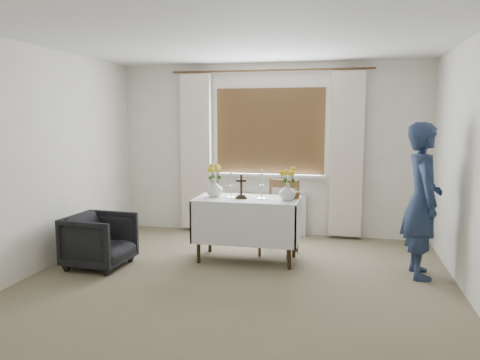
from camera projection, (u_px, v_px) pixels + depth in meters
name	position (u px, v px, depth m)	size (l,w,h in m)	color
ground	(230.00, 293.00, 4.60)	(5.00, 5.00, 0.00)	#84795B
altar_table	(247.00, 229.00, 5.63)	(1.24, 0.64, 0.76)	white
wooden_chair	(279.00, 218.00, 5.87)	(0.43, 0.43, 0.94)	brown
armchair	(100.00, 241.00, 5.39)	(0.66, 0.68, 0.62)	black
person	(422.00, 200.00, 5.01)	(0.61, 0.40, 1.67)	#222D4F
radiator	(269.00, 214.00, 6.90)	(1.10, 0.10, 0.60)	silver
wooden_cross	(241.00, 187.00, 5.54)	(0.13, 0.10, 0.29)	black
candlestick_left	(231.00, 185.00, 5.61)	(0.09, 0.09, 0.30)	white
candlestick_right	(262.00, 184.00, 5.50)	(0.10, 0.10, 0.35)	white
flower_vase_left	(214.00, 188.00, 5.67)	(0.20, 0.20, 0.21)	silver
flower_vase_right	(287.00, 192.00, 5.42)	(0.19, 0.19, 0.20)	silver
wicker_basket	(290.00, 195.00, 5.59)	(0.22, 0.22, 0.08)	brown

